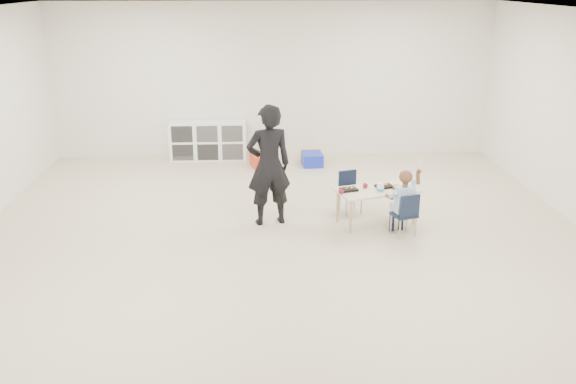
{
  "coord_description": "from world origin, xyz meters",
  "views": [
    {
      "loc": [
        -0.28,
        -6.64,
        3.16
      ],
      "look_at": [
        0.05,
        -0.08,
        0.85
      ],
      "focal_mm": 38.0,
      "sensor_mm": 36.0,
      "label": 1
    }
  ],
  "objects_px": {
    "table": "(376,206)",
    "adult": "(269,165)",
    "cubby_shelf": "(208,140)",
    "chair_near": "(404,214)",
    "child": "(405,202)"
  },
  "relations": [
    {
      "from": "chair_near",
      "to": "adult",
      "type": "bearing_deg",
      "value": 146.81
    },
    {
      "from": "child",
      "to": "adult",
      "type": "bearing_deg",
      "value": 146.81
    },
    {
      "from": "table",
      "to": "adult",
      "type": "xyz_separation_m",
      "value": [
        -1.45,
        0.09,
        0.57
      ]
    },
    {
      "from": "table",
      "to": "chair_near",
      "type": "distance_m",
      "value": 0.51
    },
    {
      "from": "cubby_shelf",
      "to": "table",
      "type": "bearing_deg",
      "value": -52.71
    },
    {
      "from": "cubby_shelf",
      "to": "chair_near",
      "type": "bearing_deg",
      "value": -53.11
    },
    {
      "from": "child",
      "to": "cubby_shelf",
      "type": "distance_m",
      "value": 4.63
    },
    {
      "from": "table",
      "to": "cubby_shelf",
      "type": "distance_m",
      "value": 4.12
    },
    {
      "from": "table",
      "to": "adult",
      "type": "bearing_deg",
      "value": 159.86
    },
    {
      "from": "child",
      "to": "adult",
      "type": "xyz_separation_m",
      "value": [
        -1.73,
        0.52,
        0.35
      ]
    },
    {
      "from": "chair_near",
      "to": "cubby_shelf",
      "type": "distance_m",
      "value": 4.63
    },
    {
      "from": "cubby_shelf",
      "to": "adult",
      "type": "xyz_separation_m",
      "value": [
        1.05,
        -3.19,
        0.47
      ]
    },
    {
      "from": "chair_near",
      "to": "table",
      "type": "bearing_deg",
      "value": 107.06
    },
    {
      "from": "chair_near",
      "to": "cubby_shelf",
      "type": "bearing_deg",
      "value": 110.29
    },
    {
      "from": "child",
      "to": "table",
      "type": "bearing_deg",
      "value": 107.06
    }
  ]
}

